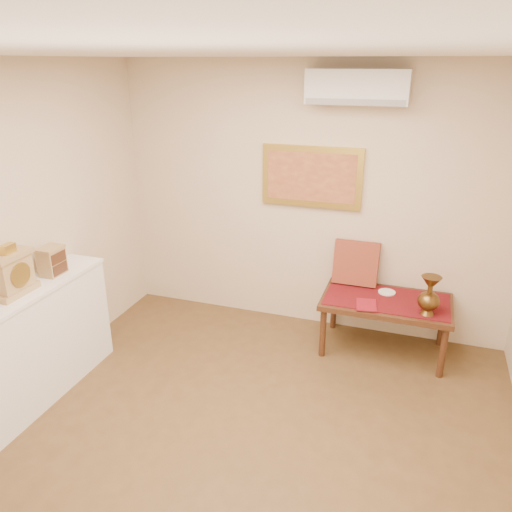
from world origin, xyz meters
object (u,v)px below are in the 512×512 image
at_px(display_ledge, 14,359).
at_px(wooden_chest, 52,261).
at_px(brass_urn_tall, 430,291).
at_px(mantel_clock, 13,273).
at_px(low_table, 386,306).

distance_m(display_ledge, wooden_chest, 0.83).
height_order(brass_urn_tall, mantel_clock, mantel_clock).
height_order(display_ledge, mantel_clock, mantel_clock).
xyz_separation_m(display_ledge, wooden_chest, (0.00, 0.57, 0.61)).
bearing_deg(display_ledge, wooden_chest, 89.81).
bearing_deg(low_table, brass_urn_tall, -27.45).
bearing_deg(display_ledge, mantel_clock, 92.22).
height_order(mantel_clock, low_table, mantel_clock).
bearing_deg(display_ledge, low_table, 35.10).
xyz_separation_m(display_ledge, low_table, (2.67, 1.88, -0.01)).
relative_size(brass_urn_tall, display_ledge, 0.22).
distance_m(brass_urn_tall, mantel_clock, 3.43).
bearing_deg(mantel_clock, wooden_chest, 88.92).
height_order(brass_urn_tall, display_ledge, brass_urn_tall).
bearing_deg(brass_urn_tall, mantel_clock, -153.24).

